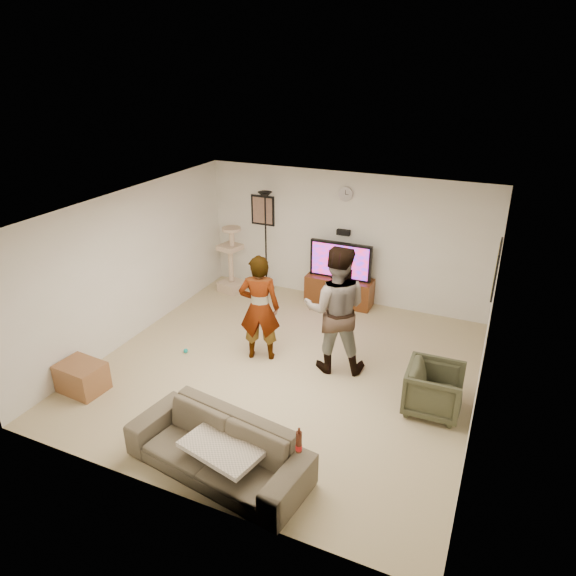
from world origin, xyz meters
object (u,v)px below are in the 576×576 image
at_px(side_table, 82,377).
at_px(person_right, 336,310).
at_px(person_left, 259,308).
at_px(beer_bottle, 299,442).
at_px(armchair, 434,389).
at_px(floor_lamp, 266,242).
at_px(sofa, 218,448).
at_px(cat_tree, 231,259).
at_px(tv, 341,260).
at_px(tv_stand, 339,290).

bearing_deg(side_table, person_right, 33.24).
xyz_separation_m(person_left, beer_bottle, (1.66, -2.39, -0.10)).
bearing_deg(armchair, person_right, 71.68).
relative_size(floor_lamp, side_table, 3.18).
relative_size(person_right, sofa, 0.91).
bearing_deg(person_right, cat_tree, -48.95).
height_order(person_left, person_right, person_right).
bearing_deg(tv, tv_stand, 0.00).
height_order(tv_stand, person_left, person_left).
height_order(sofa, beer_bottle, beer_bottle).
distance_m(tv, side_table, 4.89).
bearing_deg(tv, sofa, -88.13).
bearing_deg(sofa, armchair, 54.27).
height_order(person_right, beer_bottle, person_right).
xyz_separation_m(cat_tree, beer_bottle, (3.33, -4.42, 0.06)).
height_order(tv_stand, armchair, armchair).
bearing_deg(person_right, sofa, 63.32).
relative_size(person_right, side_table, 3.10).
bearing_deg(cat_tree, floor_lamp, 31.51).
relative_size(tv_stand, tv, 1.08).
bearing_deg(armchair, tv, 38.34).
bearing_deg(person_left, tv_stand, -121.84).
relative_size(person_left, armchair, 2.33).
xyz_separation_m(cat_tree, armchair, (4.40, -2.31, -0.36)).
xyz_separation_m(person_right, side_table, (-3.07, -2.01, -0.77)).
xyz_separation_m(cat_tree, person_left, (1.68, -2.03, 0.17)).
xyz_separation_m(tv_stand, sofa, (0.16, -4.75, 0.05)).
height_order(floor_lamp, person_right, floor_lamp).
relative_size(tv, beer_bottle, 4.76).
bearing_deg(cat_tree, sofa, -62.07).
height_order(tv, floor_lamp, floor_lamp).
height_order(floor_lamp, side_table, floor_lamp).
relative_size(tv_stand, beer_bottle, 5.13).
distance_m(floor_lamp, cat_tree, 0.78).
height_order(person_left, sofa, person_left).
bearing_deg(cat_tree, person_right, -33.05).
distance_m(tv, beer_bottle, 4.89).
bearing_deg(floor_lamp, person_right, -44.86).
distance_m(floor_lamp, side_table, 4.39).
distance_m(person_right, armchair, 1.76).
bearing_deg(tv_stand, armchair, -50.07).
height_order(beer_bottle, side_table, beer_bottle).
bearing_deg(tv_stand, person_right, -73.43).
xyz_separation_m(tv_stand, beer_bottle, (1.15, -4.75, 0.49)).
bearing_deg(tv_stand, floor_lamp, 178.37).
distance_m(cat_tree, side_table, 3.90).
xyz_separation_m(person_left, side_table, (-1.91, -1.83, -0.65)).
relative_size(tv, sofa, 0.55).
bearing_deg(tv_stand, beer_bottle, -76.43).
relative_size(floor_lamp, armchair, 2.75).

